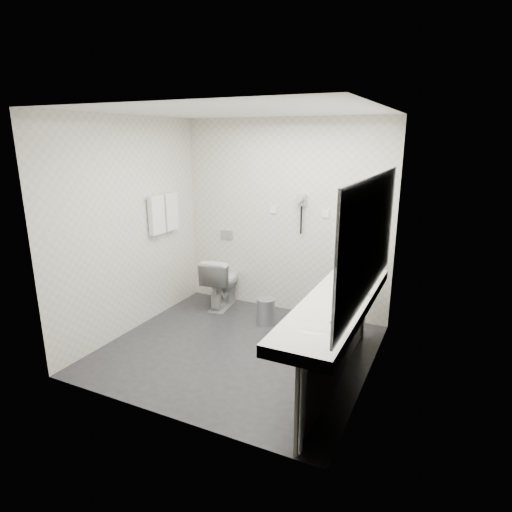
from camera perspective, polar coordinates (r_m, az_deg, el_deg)
The scene contains 32 objects.
floor at distance 4.83m, azimuth -2.43°, elevation -12.31°, with size 2.80×2.80×0.00m, color #242428.
ceiling at distance 4.27m, azimuth -2.84°, elevation 18.81°, with size 2.80×2.80×0.00m, color silver.
wall_back at distance 5.54m, azimuth 3.77°, elevation 5.08°, with size 2.80×2.80×0.00m, color beige.
wall_front at distance 3.34m, azimuth -13.21°, elevation -2.46°, with size 2.80×2.80×0.00m, color beige.
wall_left at distance 5.18m, azimuth -16.43°, elevation 3.73°, with size 2.60×2.60×0.00m, color beige.
wall_right at distance 3.94m, azimuth 15.64°, elevation 0.14°, with size 2.60×2.60×0.00m, color beige.
vanity_counter at distance 3.95m, azimuth 10.69°, elevation -6.40°, with size 0.55×2.20×0.10m, color silver.
vanity_panel at distance 4.12m, azimuth 10.73°, elevation -11.94°, with size 0.03×2.15×0.75m, color gray.
vanity_post_near at distance 3.26m, azimuth 6.13°, elevation -19.91°, with size 0.06×0.06×0.75m, color silver.
vanity_post_far at distance 5.04m, azimuth 14.20°, elevation -6.86°, with size 0.06×0.06×0.75m, color silver.
mirror at distance 3.70m, azimuth 15.07°, elevation 2.40°, with size 0.02×2.20×1.05m, color #B2BCC6.
basin_near at distance 3.36m, azimuth 7.74°, elevation -9.68°, with size 0.40×0.31×0.05m, color white.
basin_far at distance 4.53m, azimuth 12.88°, elevation -3.14°, with size 0.40×0.31×0.05m, color white.
faucet_near at distance 3.28m, azimuth 11.08°, elevation -8.80°, with size 0.04×0.04×0.15m, color silver.
faucet_far at distance 4.47m, azimuth 15.39°, elevation -2.36°, with size 0.04×0.04×0.15m, color silver.
soap_bottle_a at distance 3.94m, azimuth 12.17°, elevation -4.82°, with size 0.05×0.05×0.12m, color silver.
soap_bottle_b at distance 4.10m, azimuth 12.96°, elevation -4.20°, with size 0.08×0.08×0.10m, color silver.
soap_bottle_c at distance 3.86m, azimuth 12.77°, elevation -5.26°, with size 0.05×0.05×0.13m, color silver.
glass_left at distance 4.09m, azimuth 14.61°, elevation -4.24°, with size 0.06×0.06×0.12m, color silver.
glass_right at distance 4.24m, azimuth 13.81°, elevation -3.50°, with size 0.06×0.06×0.11m, color silver.
toilet at distance 5.85m, azimuth -4.60°, elevation -3.47°, with size 0.39×0.69×0.70m, color white.
flush_plate at distance 5.95m, azimuth -3.96°, elevation 2.87°, with size 0.18×0.02×0.12m, color #B2B5BA.
pedal_bin at distance 5.36m, azimuth 1.33°, elevation -7.48°, with size 0.23×0.23×0.32m, color #B2B5BA.
bin_lid at distance 5.29m, azimuth 1.34°, elevation -5.83°, with size 0.23×0.23×0.01m, color #B2B5BA.
towel_rail at distance 5.52m, azimuth -12.46°, elevation 7.86°, with size 0.02×0.02×0.62m, color silver.
towel_near at distance 5.43m, azimuth -13.15°, elevation 5.36°, with size 0.07×0.24×0.48m, color white.
towel_far at distance 5.65m, azimuth -11.38°, elevation 5.84°, with size 0.07×0.24×0.48m, color white.
dryer_cradle at distance 5.38m, azimuth 6.18°, elevation 7.41°, with size 0.10×0.04×0.14m, color #95969B.
dryer_barrel at distance 5.31m, azimuth 5.93°, elevation 7.64°, with size 0.08×0.08×0.14m, color #95969B.
dryer_cord at distance 5.41m, azimuth 6.05°, elevation 4.77°, with size 0.02×0.02×0.35m, color black.
switch_plate_a at distance 5.57m, azimuth 2.30°, elevation 6.20°, with size 0.09×0.02×0.09m, color white.
switch_plate_b at distance 5.33m, azimuth 9.25°, elevation 5.59°, with size 0.09×0.02×0.09m, color white.
Camera 1 is at (2.02, -3.75, 2.27)m, focal length 29.93 mm.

